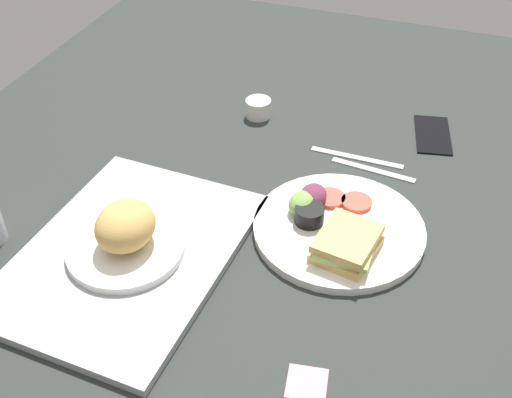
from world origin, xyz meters
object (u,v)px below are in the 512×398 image
at_px(bread_plate_near, 125,235).
at_px(cell_phone, 433,134).
at_px(fork, 373,170).
at_px(espresso_cup, 258,108).
at_px(serving_tray, 128,254).
at_px(sticky_note, 307,383).
at_px(plate_with_salad, 336,227).
at_px(knife, 357,157).

relative_size(bread_plate_near, cell_phone, 1.36).
bearing_deg(fork, espresso_cup, -16.29).
height_order(serving_tray, espresso_cup, espresso_cup).
bearing_deg(sticky_note, bread_plate_near, 68.71).
bearing_deg(espresso_cup, serving_tray, 173.68).
relative_size(espresso_cup, cell_phone, 0.39).
height_order(serving_tray, plate_with_salad, plate_with_salad).
xyz_separation_m(plate_with_salad, sticky_note, (-0.31, -0.04, -0.02)).
height_order(plate_with_salad, fork, plate_with_salad).
height_order(bread_plate_near, plate_with_salad, bread_plate_near).
distance_m(bread_plate_near, cell_phone, 0.70).
xyz_separation_m(serving_tray, plate_with_salad, (0.18, -0.31, 0.01)).
bearing_deg(knife, espresso_cup, -18.33).
height_order(bread_plate_near, sticky_note, bread_plate_near).
relative_size(serving_tray, knife, 2.37).
bearing_deg(sticky_note, plate_with_salad, 7.26).
distance_m(fork, sticky_note, 0.52).
relative_size(plate_with_salad, sticky_note, 5.37).
relative_size(bread_plate_near, plate_with_salad, 0.65).
distance_m(serving_tray, cell_phone, 0.70).
bearing_deg(fork, sticky_note, 97.36).
relative_size(knife, sticky_note, 3.39).
bearing_deg(espresso_cup, plate_with_salad, -141.10).
bearing_deg(plate_with_salad, serving_tray, 119.29).
relative_size(knife, cell_phone, 1.32).
bearing_deg(fork, serving_tray, 54.21).
distance_m(plate_with_salad, sticky_note, 0.31).
relative_size(espresso_cup, sticky_note, 1.00).
distance_m(serving_tray, fork, 0.51).
relative_size(plate_with_salad, espresso_cup, 5.37).
xyz_separation_m(plate_with_salad, espresso_cup, (0.32, 0.26, 0.00)).
bearing_deg(knife, bread_plate_near, 54.86).
bearing_deg(knife, fork, 143.85).
height_order(bread_plate_near, espresso_cup, bread_plate_near).
height_order(cell_phone, sticky_note, cell_phone).
xyz_separation_m(espresso_cup, fork, (-0.11, -0.28, -0.02)).
relative_size(espresso_cup, knife, 0.29).
height_order(bread_plate_near, knife, bread_plate_near).
relative_size(bread_plate_near, espresso_cup, 3.49).
height_order(serving_tray, cell_phone, serving_tray).
distance_m(espresso_cup, sticky_note, 0.70).
bearing_deg(espresso_cup, knife, -109.05).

